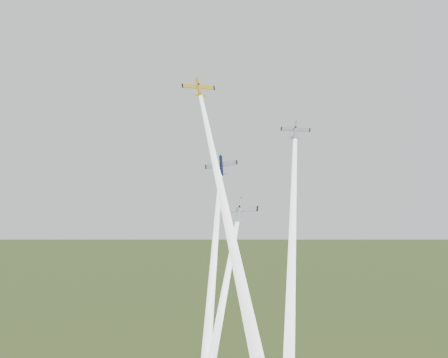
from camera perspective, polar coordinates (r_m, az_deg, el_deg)
plane_yellow at (r=142.69m, az=-2.57°, el=9.25°), size 10.37×9.49×7.49m
smoke_trail_yellow at (r=116.68m, az=-0.03°, el=-2.41°), size 20.79×43.59×53.33m
plane_navy at (r=138.17m, az=-0.28°, el=1.37°), size 9.30×6.71×8.02m
smoke_trail_navy at (r=115.27m, az=-1.43°, el=-12.82°), size 5.69×48.35×55.43m
plane_silver_right at (r=133.19m, az=7.27°, el=4.93°), size 7.43×5.44×6.44m
smoke_trail_silver_right at (r=107.16m, az=6.84°, el=-10.21°), size 2.82×51.05×58.60m
plane_silver_low at (r=125.01m, az=1.58°, el=-3.26°), size 8.65×7.26×7.63m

